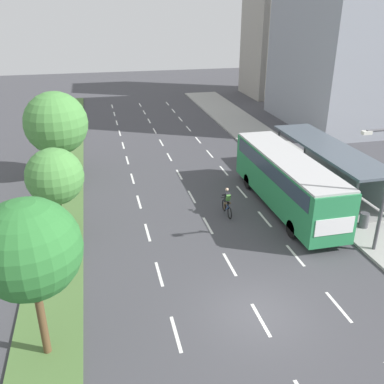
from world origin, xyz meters
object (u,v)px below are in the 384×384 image
Objects in this scene: median_tree_nearest at (29,250)px; trash_bin at (364,220)px; median_tree_second at (55,177)px; cyclist at (227,203)px; median_tree_third at (56,123)px; bus at (287,177)px; streetlight at (384,182)px; bus_shelter at (330,162)px.

trash_bin is (16.70, 5.66, -3.86)m from median_tree_nearest.
median_tree_nearest is 1.23× the size of median_tree_second.
median_tree_third is (-9.92, 8.40, 3.30)m from cyclist.
median_tree_second reaches higher than cyclist.
bus is at bearing 2.00° from median_tree_second.
trash_bin is (6.97, -3.50, -0.22)m from cyclist.
streetlight reaches higher than median_tree_third.
trash_bin is (16.89, -11.90, -3.52)m from median_tree_third.
bus_shelter is 17.90m from median_tree_second.
cyclist is at bearing -40.26° from median_tree_third.
bus_shelter is 1.76× the size of streetlight.
trash_bin is (3.20, -3.59, -1.49)m from bus.
streetlight is (15.66, 3.44, -0.55)m from median_tree_nearest.
bus_shelter is at bearing -18.64° from median_tree_third.
trash_bin is (16.53, -3.12, -2.94)m from median_tree_second.
bus is 3.98m from cyclist.
bus_shelter is 4.84m from bus.
median_tree_second is at bearing -178.00° from bus.
cyclist is at bearing 2.26° from median_tree_second.
cyclist is 2.14× the size of trash_bin.
median_tree_second is 0.79× the size of median_tree_third.
streetlight reaches higher than median_tree_nearest.
bus is 1.87× the size of median_tree_nearest.
streetlight is (2.17, -5.81, 1.82)m from bus.
bus is (-4.28, -2.25, 0.20)m from bus_shelter.
streetlight is (5.94, -5.72, 3.10)m from cyclist.
median_tree_third is at bearing 144.83° from trash_bin.
trash_bin is at bearing -48.25° from bus.
median_tree_nearest is 16.05m from streetlight.
median_tree_nearest is 0.93× the size of streetlight.
cyclist is at bearing -178.67° from bus.
bus is 13.28× the size of trash_bin.
median_tree_second is at bearing 160.99° from streetlight.
median_tree_third is (-0.36, 8.78, 0.58)m from median_tree_second.
bus is 2.30× the size of median_tree_second.
cyclist is 8.81m from streetlight.
bus reaches higher than trash_bin.
streetlight is at bearing -69.52° from bus.
bus reaches higher than bus_shelter.
median_tree_third is 7.27× the size of trash_bin.
cyclist is 0.28× the size of streetlight.
median_tree_second is at bearing -177.74° from cyclist.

